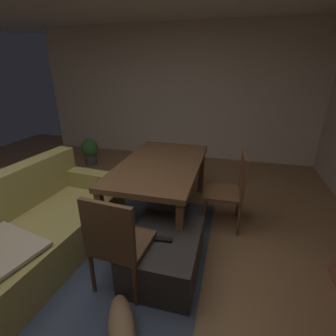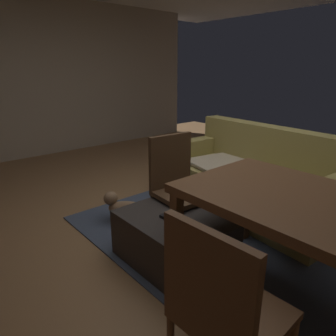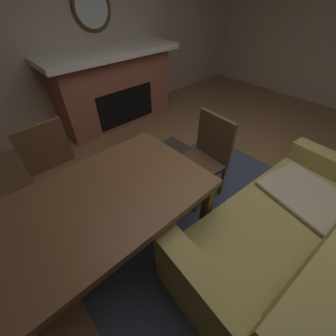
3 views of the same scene
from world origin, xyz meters
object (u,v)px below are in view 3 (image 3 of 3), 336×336
(tv_remote, at_px, (167,159))
(small_dog, at_px, (211,155))
(fireplace, at_px, (115,88))
(dining_table, at_px, (96,209))
(dining_chair_south, at_px, (56,166))
(round_wall_mirror, at_px, (92,8))
(ottoman_coffee_table, at_px, (165,175))
(dining_chair_west, at_px, (205,154))
(couch, at_px, (289,235))

(tv_remote, bearing_deg, small_dog, 166.67)
(tv_remote, bearing_deg, fireplace, -110.33)
(dining_table, distance_m, dining_chair_south, 0.88)
(round_wall_mirror, height_order, ottoman_coffee_table, round_wall_mirror)
(dining_chair_west, bearing_deg, dining_chair_south, -35.45)
(couch, xyz_separation_m, tv_remote, (0.14, -1.33, 0.09))
(fireplace, bearing_deg, small_dog, 96.44)
(dining_table, bearing_deg, small_dog, -172.74)
(round_wall_mirror, distance_m, small_dog, 2.63)
(small_dog, bearing_deg, tv_remote, -8.00)
(ottoman_coffee_table, bearing_deg, small_dog, 173.09)
(tv_remote, relative_size, dining_table, 0.10)
(ottoman_coffee_table, distance_m, dining_table, 1.08)
(round_wall_mirror, distance_m, tv_remote, 2.46)
(fireplace, relative_size, dining_table, 1.25)
(small_dog, bearing_deg, round_wall_mirror, -84.40)
(couch, relative_size, dining_chair_south, 2.18)
(tv_remote, bearing_deg, dining_chair_south, -34.90)
(fireplace, xyz_separation_m, ottoman_coffee_table, (0.53, 1.81, -0.38))
(dining_table, xyz_separation_m, dining_chair_west, (-1.23, 0.01, -0.14))
(couch, height_order, dining_chair_south, dining_chair_south)
(dining_chair_west, bearing_deg, tv_remote, -52.04)
(dining_chair_west, bearing_deg, round_wall_mirror, -95.55)
(fireplace, height_order, dining_chair_west, fireplace)
(dining_table, bearing_deg, dining_chair_west, 179.65)
(round_wall_mirror, distance_m, dining_chair_south, 2.38)
(tv_remote, distance_m, dining_chair_west, 0.42)
(dining_chair_south, height_order, small_dog, dining_chair_south)
(dining_chair_west, height_order, small_dog, dining_chair_west)
(dining_table, relative_size, dining_chair_west, 1.79)
(couch, xyz_separation_m, small_dog, (-0.56, -1.23, -0.16))
(dining_chair_south, bearing_deg, small_dog, 158.70)
(dining_chair_west, bearing_deg, dining_table, -0.35)
(ottoman_coffee_table, relative_size, dining_table, 0.51)
(dining_table, height_order, dining_chair_south, dining_chair_south)
(dining_table, relative_size, small_dog, 2.98)
(couch, relative_size, tv_remote, 12.69)
(fireplace, distance_m, ottoman_coffee_table, 1.92)
(tv_remote, xyz_separation_m, dining_chair_south, (0.98, -0.56, 0.12))
(couch, distance_m, dining_chair_south, 2.20)
(dining_chair_west, bearing_deg, fireplace, -96.29)
(small_dog, bearing_deg, fireplace, -83.56)
(dining_table, bearing_deg, ottoman_coffee_table, -161.81)
(dining_chair_south, distance_m, small_dog, 1.84)
(round_wall_mirror, bearing_deg, dining_chair_west, 84.45)
(dining_table, bearing_deg, dining_chair_south, -89.80)
(couch, distance_m, tv_remote, 1.34)
(tv_remote, distance_m, small_dog, 0.75)
(round_wall_mirror, distance_m, ottoman_coffee_table, 2.58)
(round_wall_mirror, bearing_deg, fireplace, 90.00)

